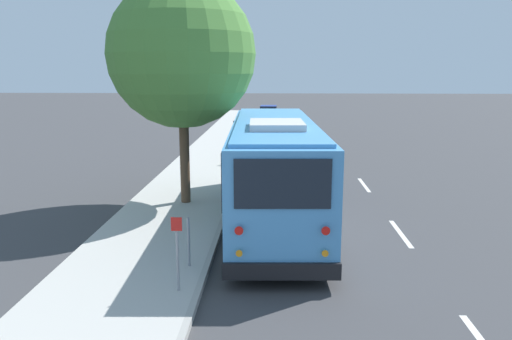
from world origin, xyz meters
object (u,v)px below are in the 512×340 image
parked_sedan_black (265,146)px  fire_hydrant (231,156)px  parked_sedan_blue (268,113)px  shuttle_bus (274,166)px  parked_sedan_tan (271,122)px  parked_sedan_maroon (270,132)px  sign_post_near (177,253)px  sign_post_far (189,242)px  street_tree (182,44)px

parked_sedan_black → fire_hydrant: size_ratio=5.38×
fire_hydrant → parked_sedan_blue: bearing=-3.7°
fire_hydrant → shuttle_bus: bearing=-166.4°
parked_sedan_tan → parked_sedan_blue: size_ratio=1.08×
shuttle_bus → parked_sedan_tan: bearing=-1.5°
parked_sedan_maroon → sign_post_near: bearing=178.7°
parked_sedan_tan → sign_post_far: 27.58m
sign_post_near → fire_hydrant: sign_post_near is taller
parked_sedan_maroon → sign_post_near: (-21.92, 1.63, 0.33)m
parked_sedan_tan → sign_post_far: (-27.53, 1.64, 0.14)m
shuttle_bus → sign_post_near: shuttle_bus is taller
parked_sedan_maroon → street_tree: (-14.92, 2.70, 4.76)m
sign_post_far → shuttle_bus: bearing=-26.1°
shuttle_bus → fire_hydrant: size_ratio=12.46×
parked_sedan_maroon → parked_sedan_blue: (13.65, 0.30, -0.01)m
parked_sedan_tan → street_tree: (-21.83, 2.71, 4.80)m
shuttle_bus → parked_sedan_blue: (30.35, 0.60, -1.13)m
parked_sedan_black → street_tree: size_ratio=0.54×
shuttle_bus → fire_hydrant: (8.40, 2.03, -1.19)m
parked_sedan_blue → fire_hydrant: size_ratio=5.16×
shuttle_bus → parked_sedan_black: (11.06, 0.49, -1.14)m
parked_sedan_maroon → street_tree: size_ratio=0.57×
parked_sedan_maroon → parked_sedan_tan: size_ratio=1.01×
parked_sedan_black → parked_sedan_maroon: (5.65, -0.19, 0.02)m
parked_sedan_black → sign_post_far: parked_sedan_black is taller
shuttle_bus → sign_post_near: bearing=157.6°
parked_sedan_maroon → parked_sedan_blue: parked_sedan_maroon is taller
shuttle_bus → sign_post_far: bearing=151.7°
parked_sedan_tan → sign_post_near: bearing=178.2°
street_tree → sign_post_far: bearing=-169.4°
sign_post_near → fire_hydrant: bearing=0.5°
parked_sedan_maroon → sign_post_far: 20.69m
sign_post_near → sign_post_far: sign_post_near is taller
parked_sedan_tan → sign_post_far: sign_post_far is taller
parked_sedan_blue → sign_post_far: 34.30m
parked_sedan_maroon → parked_sedan_black: bearing=-179.0°
parked_sedan_tan → parked_sedan_blue: 6.75m
parked_sedan_black → sign_post_far: size_ratio=3.79×
parked_sedan_black → sign_post_near: sign_post_near is taller
sign_post_near → sign_post_far: 1.31m
sign_post_far → street_tree: bearing=10.6°
parked_sedan_tan → parked_sedan_blue: parked_sedan_blue is taller
street_tree → sign_post_far: 7.44m
sign_post_far → parked_sedan_blue: bearing=-2.2°
parked_sedan_blue → street_tree: street_tree is taller
street_tree → parked_sedan_maroon: bearing=-10.2°
shuttle_bus → parked_sedan_blue: size_ratio=2.41×
sign_post_near → fire_hydrant: 13.63m
street_tree → sign_post_near: size_ratio=5.16×
shuttle_bus → street_tree: size_ratio=1.26×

